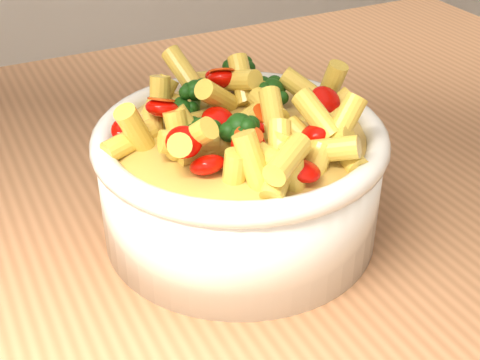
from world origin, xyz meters
name	(u,v)px	position (x,y,z in m)	size (l,w,h in m)	color
table	(208,274)	(0.00, 0.00, 0.80)	(1.20, 0.80, 0.90)	#B0754B
serving_bowl	(240,179)	(0.00, -0.07, 0.95)	(0.24, 0.24, 0.10)	white
pasta_salad	(240,110)	(0.00, -0.07, 1.01)	(0.19, 0.19, 0.04)	#FACF4E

